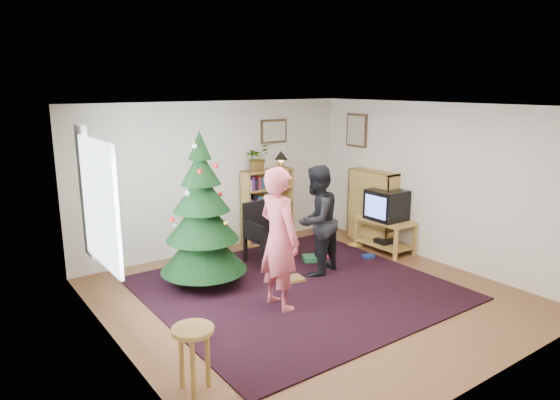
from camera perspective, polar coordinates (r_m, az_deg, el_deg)
floor at (r=6.80m, az=3.43°, el=-10.89°), size 5.00×5.00×0.00m
ceiling at (r=6.22m, az=3.75°, el=10.66°), size 5.00×5.00×0.00m
wall_back at (r=8.44m, az=-7.22°, el=2.66°), size 5.00×0.02×2.50m
wall_front at (r=4.81m, az=22.88°, el=-6.25°), size 5.00×0.02×2.50m
wall_left at (r=5.24m, az=-18.19°, el=-4.33°), size 0.02×5.00×2.50m
wall_right at (r=8.18m, az=17.29°, el=1.84°), size 0.02×5.00×2.50m
rug at (r=7.01m, az=1.87°, el=-10.02°), size 3.80×3.60×0.02m
window_pane at (r=5.74m, az=-19.92°, el=-0.38°), size 0.04×1.20×1.40m
curtain at (r=6.41m, az=-21.33°, el=0.85°), size 0.06×0.35×1.60m
picture_back at (r=8.92m, az=-0.72°, el=7.86°), size 0.55×0.03×0.42m
picture_right at (r=9.21m, az=8.75°, el=7.87°), size 0.03×0.50×0.60m
christmas_tree at (r=6.91m, az=-8.87°, el=-2.64°), size 1.20×1.20×2.17m
bookshelf_back at (r=8.89m, az=-1.45°, el=-0.57°), size 0.95×0.30×1.30m
bookshelf_right at (r=8.91m, az=10.49°, el=-0.75°), size 0.30×0.95×1.30m
tv_stand at (r=8.63m, az=11.93°, el=-3.60°), size 0.52×0.94×0.55m
crt_tv at (r=8.51m, az=12.07°, el=-0.53°), size 0.53×0.58×0.50m
armchair at (r=7.87m, az=-2.04°, el=-3.46°), size 0.54×0.54×0.97m
stool at (r=4.73m, az=-9.89°, el=-15.73°), size 0.38×0.38×0.64m
person_standing at (r=6.16m, az=-0.11°, el=-4.48°), size 0.46×0.67×1.80m
person_by_chair at (r=7.30m, az=4.19°, el=-2.39°), size 0.95×0.84×1.63m
potted_plant at (r=8.62m, az=-2.58°, el=4.87°), size 0.52×0.48×0.47m
table_lamp at (r=8.90m, az=0.12°, el=5.00°), size 0.23×0.23×0.31m
floor_clutter at (r=8.11m, az=5.97°, el=-6.60°), size 2.02×0.85×0.08m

